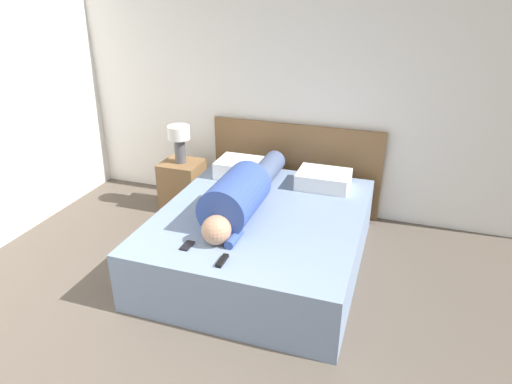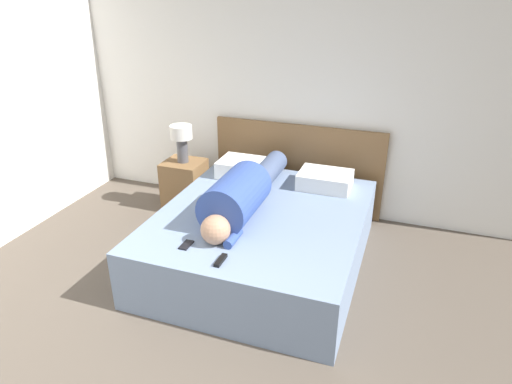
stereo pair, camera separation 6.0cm
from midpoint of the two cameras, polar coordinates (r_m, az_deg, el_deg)
wall_back at (r=4.63m, az=4.59°, el=13.18°), size 5.65×0.06×2.60m
bed at (r=3.91m, az=1.17°, el=-5.74°), size 1.65×1.95×0.49m
headboard at (r=4.78m, az=5.50°, el=3.02°), size 1.77×0.04×0.93m
nightstand at (r=4.90m, az=-8.53°, el=0.88°), size 0.40×0.37×0.53m
table_lamp at (r=4.71m, az=-8.94°, el=6.70°), size 0.22×0.22×0.39m
person_lying at (r=3.73m, az=-1.28°, el=-0.20°), size 0.39×1.60×0.39m
pillow_near_headboard at (r=4.46m, az=-0.96°, el=2.99°), size 0.50×0.36×0.16m
pillow_second at (r=4.27m, az=9.02°, el=1.51°), size 0.48×0.36×0.15m
tv_remote at (r=3.16m, az=-3.90°, el=-8.51°), size 0.04×0.15×0.02m
cell_phone at (r=3.36m, az=-8.20°, el=-6.57°), size 0.06×0.13×0.01m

